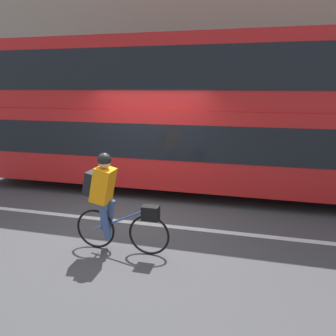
# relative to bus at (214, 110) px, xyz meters

# --- Properties ---
(ground_plane) EXTENTS (80.00, 80.00, 0.00)m
(ground_plane) POSITION_rel_bus_xyz_m (-1.23, -2.57, -2.01)
(ground_plane) COLOR #424244
(road_center_line) EXTENTS (50.00, 0.14, 0.01)m
(road_center_line) POSITION_rel_bus_xyz_m (-1.23, -2.43, -2.00)
(road_center_line) COLOR silver
(road_center_line) RESTS_ON ground_plane
(sidewalk_curb) EXTENTS (60.00, 2.42, 0.13)m
(sidewalk_curb) POSITION_rel_bus_xyz_m (-1.23, 3.21, -1.94)
(sidewalk_curb) COLOR gray
(sidewalk_curb) RESTS_ON ground_plane
(building_facade) EXTENTS (60.00, 0.30, 8.02)m
(building_facade) POSITION_rel_bus_xyz_m (-1.23, 4.56, 2.00)
(building_facade) COLOR gray
(building_facade) RESTS_ON ground_plane
(bus) EXTENTS (11.74, 2.54, 3.61)m
(bus) POSITION_rel_bus_xyz_m (0.00, 0.00, 0.00)
(bus) COLOR black
(bus) RESTS_ON ground_plane
(cyclist_on_bike) EXTENTS (1.56, 0.32, 1.58)m
(cyclist_on_bike) POSITION_rel_bus_xyz_m (-1.16, -3.52, -1.15)
(cyclist_on_bike) COLOR black
(cyclist_on_bike) RESTS_ON ground_plane
(trash_bin) EXTENTS (0.56, 0.56, 0.82)m
(trash_bin) POSITION_rel_bus_xyz_m (0.53, 3.09, -1.47)
(trash_bin) COLOR #515156
(trash_bin) RESTS_ON sidewalk_curb
(street_sign_post) EXTENTS (0.36, 0.09, 2.26)m
(street_sign_post) POSITION_rel_bus_xyz_m (-4.20, 3.08, -0.61)
(street_sign_post) COLOR #59595B
(street_sign_post) RESTS_ON sidewalk_curb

